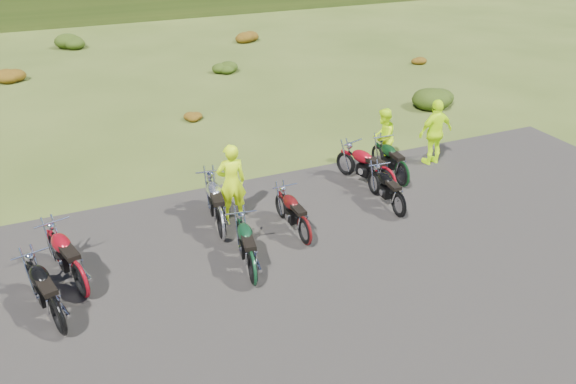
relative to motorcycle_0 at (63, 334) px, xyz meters
name	(u,v)px	position (x,y,z in m)	size (l,w,h in m)	color
ground	(318,254)	(5.31, 0.45, 0.00)	(300.00, 300.00, 0.00)	#364918
gravel_pad	(364,308)	(5.31, -1.55, 0.00)	(20.00, 12.00, 0.04)	black
shrub_2	(9,74)	(-0.89, 17.05, 0.38)	(1.30, 1.30, 0.77)	brown
shrub_3	(71,40)	(2.01, 22.35, 0.46)	(1.56, 1.56, 0.92)	#23380E
shrub_4	(191,114)	(4.91, 9.65, 0.23)	(0.77, 0.77, 0.45)	brown
shrub_5	(224,66)	(7.81, 14.95, 0.31)	(1.03, 1.03, 0.61)	#23380E
shrub_6	(246,35)	(10.71, 20.25, 0.38)	(1.30, 1.30, 0.77)	brown
shrub_7	(435,94)	(13.61, 7.55, 0.46)	(1.56, 1.56, 0.92)	#23380E
shrub_8	(416,59)	(16.51, 12.85, 0.23)	(0.77, 0.77, 0.45)	brown
motorcycle_0	(63,334)	(0.00, 0.00, 0.00)	(2.11, 0.70, 1.10)	black
motorcycle_1	(84,296)	(0.47, 0.95, 0.00)	(2.17, 0.72, 1.14)	maroon
motorcycle_2	(253,284)	(3.64, 0.00, 0.00)	(2.01, 0.67, 1.05)	black
motorcycle_3	(222,239)	(3.58, 1.86, 0.00)	(2.22, 0.74, 1.16)	#AEAEB3
motorcycle_4	(304,245)	(5.21, 0.91, 0.00)	(1.90, 0.63, 1.00)	#4D0C0D
motorcycle_5	(397,217)	(7.81, 1.11, 0.00)	(1.86, 0.62, 0.98)	black
motorcycle_6	(384,194)	(8.14, 2.28, 0.00)	(2.12, 0.71, 1.11)	maroon
motorcycle_7	(401,187)	(8.79, 2.44, 0.00)	(1.99, 0.66, 1.04)	black
person_middle	(231,183)	(4.10, 2.65, 0.96)	(0.70, 0.46, 1.91)	#CCFB0D
person_right_a	(383,138)	(9.03, 3.86, 0.84)	(0.81, 0.63, 1.68)	#CCFB0D
person_right_b	(435,133)	(10.45, 3.35, 0.96)	(1.13, 0.47, 1.92)	#CCFB0D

